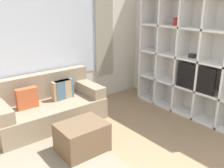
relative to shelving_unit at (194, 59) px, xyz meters
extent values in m
cube|color=silver|center=(-2.24, 1.74, 0.30)|extent=(6.02, 0.07, 2.70)
cube|color=silver|center=(-2.24, 1.70, 0.40)|extent=(2.65, 0.01, 1.60)
cube|color=#9E9984|center=(-0.75, 1.69, 0.40)|extent=(0.44, 0.03, 1.90)
cube|color=silver|center=(0.20, 0.13, 0.30)|extent=(0.07, 4.35, 2.70)
cube|color=gray|center=(-3.02, 0.29, -1.05)|extent=(2.03, 1.73, 0.01)
cube|color=silver|center=(0.16, 0.00, 0.01)|extent=(0.02, 2.28, 2.13)
cube|color=white|center=(-0.03, -0.22, 0.01)|extent=(0.40, 0.04, 2.13)
cube|color=white|center=(-0.03, 0.23, 0.01)|extent=(0.40, 0.04, 2.13)
cube|color=white|center=(-0.03, 0.69, 0.01)|extent=(0.40, 0.04, 2.13)
cube|color=white|center=(-0.03, 1.15, 0.01)|extent=(0.40, 0.04, 2.13)
cube|color=white|center=(-0.03, 0.00, -1.04)|extent=(0.40, 2.28, 0.04)
cube|color=white|center=(-0.03, 0.00, -0.52)|extent=(0.40, 2.28, 0.04)
cube|color=white|center=(-0.03, 0.00, 0.01)|extent=(0.40, 2.28, 0.04)
cube|color=white|center=(-0.03, 0.00, 0.54)|extent=(0.40, 2.28, 0.04)
cube|color=black|center=(-0.19, -0.20, -0.28)|extent=(0.04, 0.73, 0.45)
cube|color=black|center=(-0.17, -0.20, -0.49)|extent=(0.10, 0.24, 0.03)
cylinder|color=red|center=(-0.05, 0.44, 0.63)|extent=(0.08, 0.08, 0.14)
cube|color=#232328|center=(-0.05, 0.01, 0.06)|extent=(0.10, 0.10, 0.07)
cube|color=#2856A8|center=(-0.05, 0.02, -0.45)|extent=(0.10, 0.10, 0.11)
cube|color=gray|center=(-2.28, 1.22, -0.86)|extent=(1.85, 0.86, 0.38)
cube|color=gray|center=(-2.28, 1.56, -0.45)|extent=(1.85, 0.18, 0.45)
cube|color=gray|center=(-1.48, 1.22, -0.57)|extent=(0.24, 0.80, 0.20)
cube|color=tan|center=(-2.00, 1.28, -0.50)|extent=(0.34, 0.12, 0.34)
cube|color=slate|center=(-1.96, 1.28, -0.50)|extent=(0.35, 0.14, 0.34)
cube|color=#C65B33|center=(-2.62, 1.28, -0.50)|extent=(0.34, 0.13, 0.34)
cube|color=brown|center=(-2.28, 0.17, -0.84)|extent=(0.66, 0.52, 0.43)
camera|label=1|loc=(-3.88, -2.51, 1.01)|focal=40.00mm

